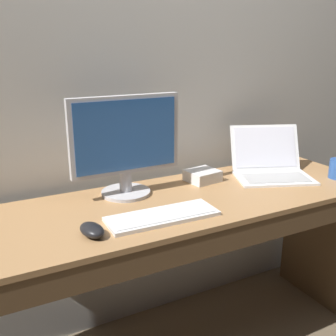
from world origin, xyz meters
The scene contains 7 objects.
back_wall centered at (0.00, 0.36, 1.38)m, with size 4.55×0.04×2.77m, color silver.
desk centered at (0.00, -0.02, 0.52)m, with size 1.75×0.56×0.75m.
laptop_white centered at (0.51, 0.07, 0.81)m, with size 0.43×0.42×0.22m.
external_monitor centered at (-0.20, 0.14, 0.98)m, with size 0.46×0.21×0.41m.
wired_keyboard centered at (-0.17, -0.13, 0.76)m, with size 0.41×0.16×0.02m.
computer_mouse centered at (-0.44, -0.15, 0.77)m, with size 0.07×0.11×0.04m, color black.
external_drive_box centered at (0.18, 0.15, 0.78)m, with size 0.14×0.12×0.05m, color silver.
Camera 1 is at (-0.76, -1.31, 1.36)m, focal length 42.53 mm.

